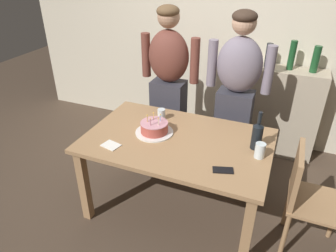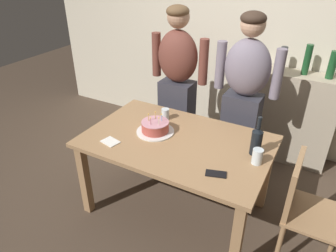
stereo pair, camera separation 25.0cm
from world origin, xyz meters
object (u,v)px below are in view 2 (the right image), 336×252
(napkin_stack, at_px, (110,142))
(wine_bottle, at_px, (257,140))
(cell_phone, at_px, (216,174))
(dining_chair, at_px, (304,205))
(water_glass_far, at_px, (165,114))
(water_glass_near, at_px, (257,156))
(birthday_cake, at_px, (155,127))
(person_woman_cardigan, at_px, (243,99))
(person_man_bearded, at_px, (177,86))

(napkin_stack, bearing_deg, wine_bottle, 20.75)
(cell_phone, height_order, dining_chair, dining_chair)
(water_glass_far, bearing_deg, dining_chair, -12.68)
(water_glass_near, distance_m, water_glass_far, 0.95)
(napkin_stack, bearing_deg, water_glass_far, 71.02)
(cell_phone, xyz_separation_m, dining_chair, (0.58, 0.25, -0.23))
(birthday_cake, bearing_deg, dining_chair, -1.89)
(water_glass_near, height_order, person_woman_cardigan, person_woman_cardigan)
(wine_bottle, relative_size, dining_chair, 0.36)
(person_woman_cardigan, xyz_separation_m, dining_chair, (0.71, -0.76, -0.36))
(water_glass_near, height_order, water_glass_far, water_glass_near)
(napkin_stack, height_order, dining_chair, dining_chair)
(cell_phone, distance_m, person_man_bearded, 1.30)
(birthday_cake, xyz_separation_m, water_glass_far, (-0.04, 0.25, 0.00))
(person_woman_cardigan, height_order, dining_chair, person_woman_cardigan)
(water_glass_far, xyz_separation_m, person_man_bearded, (-0.12, 0.47, 0.08))
(birthday_cake, height_order, person_man_bearded, person_man_bearded)
(cell_phone, bearing_deg, person_woman_cardigan, 80.03)
(water_glass_near, bearing_deg, water_glass_far, 163.30)
(birthday_cake, distance_m, person_man_bearded, 0.74)
(birthday_cake, xyz_separation_m, wine_bottle, (0.82, 0.09, 0.07))
(water_glass_far, xyz_separation_m, cell_phone, (0.70, -0.53, -0.05))
(birthday_cake, bearing_deg, person_woman_cardigan, 53.55)
(napkin_stack, bearing_deg, person_man_bearded, 86.04)
(dining_chair, bearing_deg, water_glass_far, 77.32)
(dining_chair, bearing_deg, person_woman_cardigan, 43.27)
(wine_bottle, bearing_deg, cell_phone, -113.59)
(birthday_cake, height_order, cell_phone, birthday_cake)
(wine_bottle, height_order, napkin_stack, wine_bottle)
(water_glass_far, relative_size, dining_chair, 0.11)
(water_glass_far, distance_m, dining_chair, 1.34)
(person_man_bearded, bearing_deg, birthday_cake, 102.79)
(dining_chair, bearing_deg, cell_phone, 112.79)
(water_glass_far, xyz_separation_m, person_woman_cardigan, (0.57, 0.47, 0.08))
(water_glass_near, xyz_separation_m, person_woman_cardigan, (-0.34, 0.74, 0.08))
(birthday_cake, bearing_deg, water_glass_near, -1.62)
(birthday_cake, distance_m, wine_bottle, 0.83)
(water_glass_near, height_order, wine_bottle, wine_bottle)
(water_glass_near, relative_size, dining_chair, 0.13)
(person_man_bearded, bearing_deg, person_woman_cardigan, -180.00)
(birthday_cake, xyz_separation_m, water_glass_near, (0.87, -0.02, 0.01))
(wine_bottle, relative_size, person_woman_cardigan, 0.19)
(water_glass_near, relative_size, water_glass_far, 1.17)
(person_woman_cardigan, bearing_deg, water_glass_near, 114.47)
(water_glass_near, relative_size, person_woman_cardigan, 0.07)
(napkin_stack, relative_size, dining_chair, 0.16)
(water_glass_near, xyz_separation_m, person_man_bearded, (-1.03, 0.74, 0.08))
(birthday_cake, relative_size, person_woman_cardigan, 0.19)
(water_glass_near, bearing_deg, wine_bottle, 111.48)
(wine_bottle, bearing_deg, birthday_cake, -173.79)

